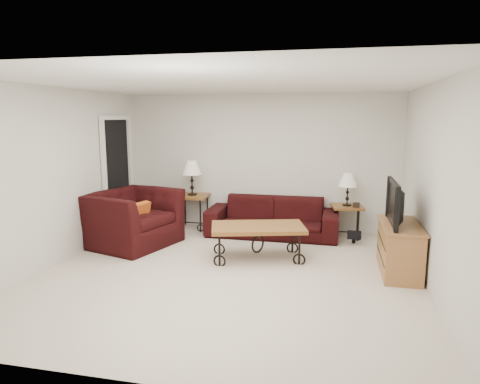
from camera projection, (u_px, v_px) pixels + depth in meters
name	position (u px, v px, depth m)	size (l,w,h in m)	color
ground	(229.00, 274.00, 5.80)	(5.00, 5.00, 0.00)	beige
wall_back	(261.00, 162.00, 7.99)	(5.00, 0.02, 2.50)	silver
wall_front	(146.00, 231.00, 3.18)	(5.00, 0.02, 2.50)	silver
wall_left	(58.00, 176.00, 6.12)	(0.02, 5.00, 2.50)	silver
wall_right	(435.00, 189.00, 5.05)	(0.02, 5.00, 2.50)	silver
ceiling	(228.00, 83.00, 5.37)	(5.00, 5.00, 0.00)	white
doorway	(117.00, 177.00, 7.74)	(0.08, 0.94, 2.04)	black
sofa	(272.00, 217.00, 7.62)	(2.29, 0.90, 0.67)	black
side_table_left	(193.00, 212.00, 8.12)	(0.59, 0.59, 0.64)	brown
side_table_right	(346.00, 221.00, 7.53)	(0.52, 0.52, 0.56)	brown
lamp_left	(192.00, 178.00, 8.01)	(0.36, 0.36, 0.64)	black
lamp_right	(348.00, 190.00, 7.43)	(0.32, 0.32, 0.56)	black
photo_frame_left	(182.00, 193.00, 7.95)	(0.13, 0.02, 0.11)	black
photo_frame_right	(356.00, 205.00, 7.30)	(0.11, 0.02, 0.09)	black
coffee_table	(258.00, 242.00, 6.38)	(1.35, 0.73, 0.51)	brown
armchair	(132.00, 218.00, 7.06)	(1.36, 1.19, 0.89)	black
throw_pillow	(139.00, 215.00, 6.97)	(0.40, 0.11, 0.40)	#CA5B1A
tv_stand	(399.00, 248.00, 5.80)	(0.47, 1.12, 0.67)	#9E5E3A
television	(401.00, 203.00, 5.70)	(1.00, 0.13, 0.58)	black
backpack	(354.00, 231.00, 7.15)	(0.34, 0.26, 0.44)	black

